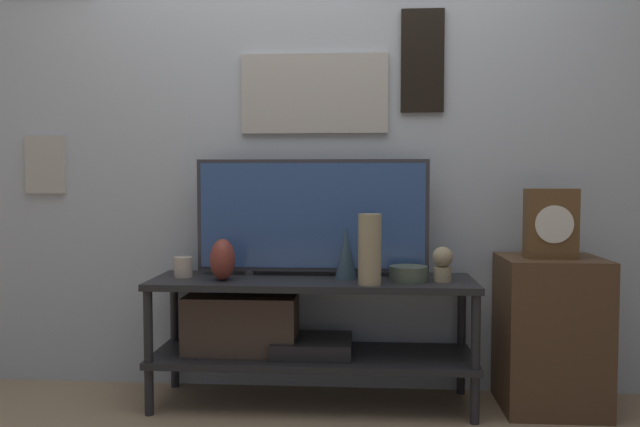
% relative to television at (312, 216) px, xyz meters
% --- Properties ---
extents(ground_plane, '(12.00, 12.00, 0.00)m').
position_rel_television_xyz_m(ground_plane, '(0.01, -0.35, -0.86)').
color(ground_plane, '#997F60').
extents(wall_back, '(6.40, 0.08, 2.70)m').
position_rel_television_xyz_m(wall_back, '(0.00, 0.17, 0.49)').
color(wall_back, '#B2BCC6').
rests_on(wall_back, ground_plane).
extents(media_console, '(1.47, 0.44, 0.58)m').
position_rel_television_xyz_m(media_console, '(-0.12, -0.10, -0.50)').
color(media_console, '#232326').
rests_on(media_console, ground_plane).
extents(television, '(1.09, 0.05, 0.55)m').
position_rel_television_xyz_m(television, '(0.00, 0.00, 0.00)').
color(television, '#333338').
rests_on(television, media_console).
extents(vase_wide_bowl, '(0.17, 0.17, 0.07)m').
position_rel_television_xyz_m(vase_wide_bowl, '(0.44, -0.13, -0.25)').
color(vase_wide_bowl, '#4C5647').
rests_on(vase_wide_bowl, media_console).
extents(vase_slim_bronze, '(0.10, 0.10, 0.24)m').
position_rel_television_xyz_m(vase_slim_bronze, '(0.16, -0.09, -0.16)').
color(vase_slim_bronze, '#2D4251').
rests_on(vase_slim_bronze, media_console).
extents(vase_tall_ceramic, '(0.10, 0.10, 0.31)m').
position_rel_television_xyz_m(vase_tall_ceramic, '(0.27, -0.24, -0.13)').
color(vase_tall_ceramic, tan).
rests_on(vase_tall_ceramic, media_console).
extents(vase_urn_stoneware, '(0.11, 0.14, 0.19)m').
position_rel_television_xyz_m(vase_urn_stoneware, '(-0.39, -0.17, -0.19)').
color(vase_urn_stoneware, brown).
rests_on(vase_urn_stoneware, media_console).
extents(candle_jar, '(0.08, 0.08, 0.09)m').
position_rel_television_xyz_m(candle_jar, '(-0.59, -0.09, -0.24)').
color(candle_jar, '#C1B29E').
rests_on(candle_jar, media_console).
extents(decorative_bust, '(0.09, 0.09, 0.16)m').
position_rel_television_xyz_m(decorative_bust, '(0.59, -0.14, -0.20)').
color(decorative_bust, tan).
rests_on(decorative_bust, media_console).
extents(side_table, '(0.44, 0.40, 0.69)m').
position_rel_television_xyz_m(side_table, '(1.08, -0.07, -0.52)').
color(side_table, '#513823').
rests_on(side_table, ground_plane).
extents(mantel_clock, '(0.22, 0.11, 0.31)m').
position_rel_television_xyz_m(mantel_clock, '(1.07, -0.10, -0.02)').
color(mantel_clock, brown).
rests_on(mantel_clock, side_table).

